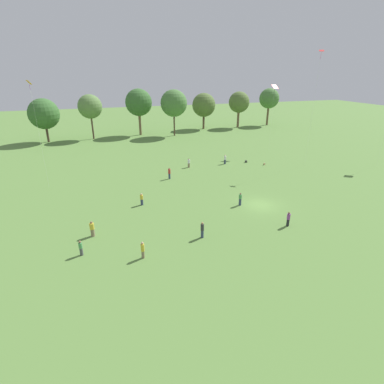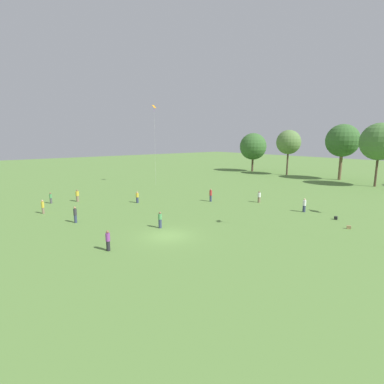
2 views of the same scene
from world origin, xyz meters
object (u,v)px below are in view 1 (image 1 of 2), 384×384
person_5 (81,248)px  person_6 (202,230)px  person_3 (169,173)px  person_7 (143,250)px  kite_3 (320,61)px  picnic_bag_0 (246,162)px  person_0 (240,199)px  person_1 (288,219)px  person_2 (92,229)px  kite_2 (275,88)px  person_8 (142,199)px  person_9 (225,159)px  kite_0 (30,90)px  picnic_bag_1 (264,164)px  person_11 (189,163)px

person_5 → person_6: (12.15, -0.46, 0.13)m
person_3 → person_7: size_ratio=1.09×
kite_3 → picnic_bag_0: kite_3 is taller
person_7 → kite_3: bearing=142.3°
person_0 → person_3: (-6.38, 12.89, 0.09)m
person_1 → person_6: (-10.15, 0.59, 0.04)m
person_2 → kite_2: kite_2 is taller
person_2 → person_8: (6.27, 6.42, -0.06)m
person_2 → person_9: size_ratio=1.01×
person_8 → kite_0: (-12.47, 10.87, 13.20)m
person_3 → person_7: 22.31m
person_8 → person_0: bearing=27.9°
person_2 → person_6: bearing=10.2°
person_2 → kite_2: 47.17m
kite_0 → person_7: bearing=-136.3°
person_1 → kite_3: kite_3 is taller
person_2 → kite_0: 22.58m
person_2 → person_5: bearing=-78.5°
person_7 → person_3: bearing=-179.6°
person_1 → person_3: (-9.03, 19.70, 0.07)m
person_0 → person_5: size_ratio=1.10×
kite_0 → person_0: bearing=-102.3°
person_5 → kite_2: 49.98m
picnic_bag_0 → picnic_bag_1: bearing=-44.3°
person_0 → picnic_bag_1: person_0 is taller
picnic_bag_1 → person_0: bearing=-129.7°
person_0 → person_6: person_6 is taller
person_8 → kite_3: bearing=61.7°
person_8 → person_11: person_11 is taller
kite_3 → picnic_bag_0: (-10.11, 4.40, -17.75)m
person_2 → kite_2: (37.27, 26.21, 12.21)m
person_0 → person_1: bearing=-107.4°
kite_0 → kite_2: (43.46, 8.92, -0.93)m
person_11 → kite_2: size_ratio=0.12×
person_2 → person_7: 7.22m
person_5 → person_8: bearing=74.5°
person_0 → person_3: person_3 is taller
person_9 → person_1: bearing=28.2°
person_0 → person_2: (-18.57, -2.39, 0.00)m
person_7 → kite_3: (34.10, 21.12, 17.07)m
person_2 → person_8: 8.98m
picnic_bag_1 → person_7: bearing=-139.0°
kite_2 → person_7: bearing=-100.2°
person_0 → person_9: bearing=33.7°
person_1 → person_5: person_1 is taller
person_2 → person_3: size_ratio=0.94×
person_8 → picnic_bag_1: 27.07m
person_2 → kite_0: (-6.19, 17.29, 13.14)m
person_0 → picnic_bag_0: size_ratio=4.49×
person_5 → person_9: size_ratio=0.90×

